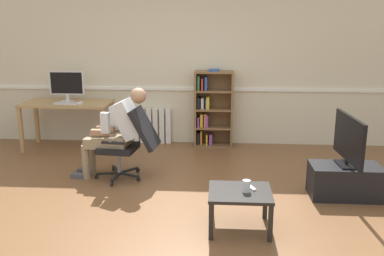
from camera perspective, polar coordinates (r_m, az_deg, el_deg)
name	(u,v)px	position (r m, az deg, el deg)	size (l,w,h in m)	color
ground_plane	(174,207)	(4.82, -2.50, -10.60)	(18.00, 18.00, 0.00)	brown
back_wall	(190,63)	(7.04, -0.25, 8.78)	(12.00, 0.13, 2.70)	beige
computer_desk	(67,108)	(7.06, -16.40, 2.55)	(1.39, 0.67, 0.76)	tan
imac_monitor	(67,84)	(7.07, -16.47, 5.68)	(0.55, 0.14, 0.49)	silver
keyboard	(66,103)	(6.90, -16.52, 3.19)	(0.37, 0.12, 0.02)	silver
computer_mouse	(80,103)	(6.84, -14.75, 3.28)	(0.06, 0.10, 0.03)	white
bookshelf	(211,110)	(6.93, 2.56, 2.46)	(0.62, 0.29, 1.26)	brown
radiator	(149,126)	(7.19, -5.77, 0.32)	(0.74, 0.08, 0.59)	white
office_chair	(130,141)	(5.53, -8.29, -1.68)	(0.87, 0.62, 0.95)	black
person_seated	(116,130)	(5.55, -10.17, -0.29)	(1.03, 0.42, 1.21)	#937F60
tv_stand	(345,181)	(5.33, 19.82, -6.72)	(0.81, 0.44, 0.39)	black
tv_screen	(349,140)	(5.17, 20.31, -1.51)	(0.22, 0.88, 0.59)	black
coffee_table	(240,196)	(4.26, 6.45, -9.12)	(0.61, 0.54, 0.40)	black
drinking_glass	(246,186)	(4.20, 7.32, -7.74)	(0.08, 0.08, 0.12)	silver
spare_remote	(251,187)	(4.31, 7.96, -7.91)	(0.04, 0.15, 0.02)	white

